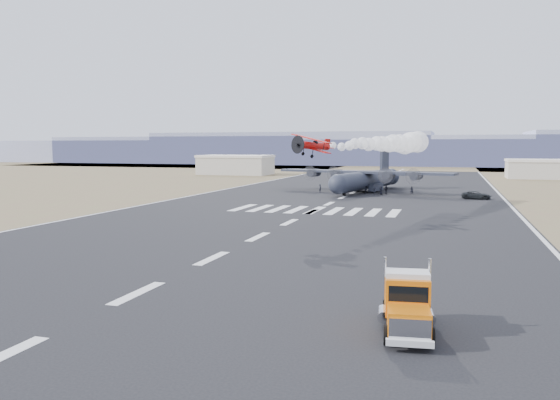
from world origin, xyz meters
The scene contains 23 objects.
ground centered at (0.00, 0.00, 0.00)m, with size 500.00×500.00×0.00m, color black.
scrub_far centered at (0.00, 230.00, 0.00)m, with size 500.00×80.00×0.00m, color brown.
runway_markings centered at (0.00, 60.00, 0.01)m, with size 60.00×260.00×0.01m, color silver, non-canonical shape.
ridge_seg_a centered at (-195.00, 260.00, 6.50)m, with size 150.00×50.00×13.00m, color #898FAE.
ridge_seg_b centered at (-130.00, 260.00, 7.50)m, with size 150.00×50.00×15.00m, color #898FAE.
ridge_seg_c centered at (-65.00, 260.00, 8.50)m, with size 150.00×50.00×17.00m, color #898FAE.
ridge_seg_d centered at (0.00, 260.00, 6.50)m, with size 150.00×50.00×13.00m, color #898FAE.
ridge_seg_e centered at (65.00, 260.00, 7.50)m, with size 150.00×50.00×15.00m, color #898FAE.
hangar_left centered at (-52.00, 145.00, 3.41)m, with size 24.50×14.50×6.70m.
hangar_right centered at (46.00, 150.00, 3.01)m, with size 20.50×12.50×5.90m.
semi_truck centered at (17.97, -2.19, 1.61)m, with size 3.19×7.44×3.28m.
aerobatic_biplane centered at (4.33, 30.95, 10.00)m, with size 5.88×5.53×2.79m.
smoke_trail centered at (12.14, 59.52, 10.28)m, with size 11.27×35.42×3.73m.
transport_aircraft centered at (2.40, 86.67, 2.90)m, with size 38.72×31.66×11.27m.
support_vehicle centered at (24.48, 76.30, 0.74)m, with size 2.45×5.31×1.48m, color black.
crew_a centered at (-6.73, 81.72, 0.87)m, with size 0.64×0.52×1.74m, color black.
crew_b centered at (3.07, 81.96, 0.83)m, with size 0.81×0.50×1.66m, color black.
crew_c centered at (5.20, 78.87, 0.78)m, with size 1.01×0.47×1.56m, color black.
crew_d centered at (6.98, 83.28, 0.93)m, with size 1.09×0.56×1.85m, color black.
crew_e centered at (6.20, 81.06, 0.84)m, with size 0.82×0.50×1.68m, color black.
crew_f centered at (-2.55, 82.47, 0.92)m, with size 1.70×0.55×1.83m, color black.
crew_g centered at (12.26, 82.81, 0.83)m, with size 0.61×0.50×1.67m, color black.
crew_h centered at (-0.96, 81.68, 0.86)m, with size 0.84×0.52×1.72m, color black.
Camera 1 is at (20.10, -31.49, 9.94)m, focal length 35.00 mm.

